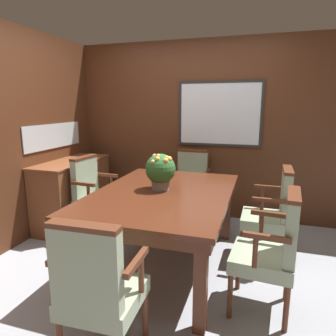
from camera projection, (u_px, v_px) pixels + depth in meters
ground_plane at (152, 266)px, 3.02m from camera, size 14.00×14.00×0.00m
wall_back at (190, 130)px, 4.26m from camera, size 7.20×0.08×2.45m
wall_left at (7, 139)px, 3.24m from camera, size 0.08×7.20×2.45m
dining_table at (163, 200)px, 2.91m from camera, size 1.27×1.80×0.77m
chair_head_near at (98, 287)px, 1.77m from camera, size 0.52×0.47×0.98m
chair_right_near at (273, 247)px, 2.25m from camera, size 0.49×0.53×0.98m
chair_right_far at (273, 210)px, 3.04m from camera, size 0.47×0.51×0.98m
chair_head_far at (190, 183)px, 4.11m from camera, size 0.51×0.47×0.98m
chair_left_far at (93, 193)px, 3.63m from camera, size 0.50×0.53×0.98m
potted_plant at (160, 170)px, 2.92m from camera, size 0.30×0.30×0.36m
sideboard_cabinet at (73, 193)px, 4.01m from camera, size 0.50×1.18×0.87m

